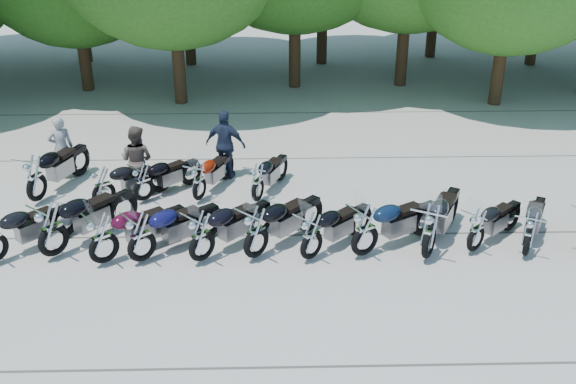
{
  "coord_description": "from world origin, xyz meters",
  "views": [
    {
      "loc": [
        -0.33,
        -11.89,
        7.57
      ],
      "look_at": [
        0.0,
        1.5,
        1.1
      ],
      "focal_mm": 42.0,
      "sensor_mm": 36.0,
      "label": 1
    }
  ],
  "objects_px": {
    "motorcycle_5": "(256,231)",
    "motorcycle_14": "(143,181)",
    "motorcycle_4": "(201,235)",
    "motorcycle_10": "(529,232)",
    "rider_1": "(137,160)",
    "motorcycle_7": "(365,229)",
    "motorcycle_16": "(258,182)",
    "motorcycle_8": "(430,230)",
    "motorcycle_3": "(141,236)",
    "motorcycle_9": "(477,229)",
    "motorcycle_12": "(35,177)",
    "rider_2": "(226,145)",
    "motorcycle_1": "(52,228)",
    "motorcycle_13": "(103,185)",
    "rider_0": "(61,148)",
    "motorcycle_2": "(103,237)",
    "motorcycle_6": "(312,235)",
    "motorcycle_15": "(199,180)"
  },
  "relations": [
    {
      "from": "motorcycle_2",
      "to": "motorcycle_14",
      "type": "height_order",
      "value": "motorcycle_2"
    },
    {
      "from": "motorcycle_9",
      "to": "motorcycle_12",
      "type": "xyz_separation_m",
      "value": [
        -10.21,
        2.67,
        0.12
      ]
    },
    {
      "from": "motorcycle_6",
      "to": "rider_0",
      "type": "height_order",
      "value": "rider_0"
    },
    {
      "from": "motorcycle_7",
      "to": "motorcycle_16",
      "type": "bearing_deg",
      "value": 8.97
    },
    {
      "from": "motorcycle_15",
      "to": "rider_0",
      "type": "height_order",
      "value": "rider_0"
    },
    {
      "from": "motorcycle_9",
      "to": "motorcycle_14",
      "type": "bearing_deg",
      "value": 28.08
    },
    {
      "from": "motorcycle_3",
      "to": "motorcycle_16",
      "type": "relative_size",
      "value": 1.15
    },
    {
      "from": "motorcycle_2",
      "to": "motorcycle_13",
      "type": "distance_m",
      "value": 2.77
    },
    {
      "from": "motorcycle_7",
      "to": "motorcycle_14",
      "type": "distance_m",
      "value": 5.85
    },
    {
      "from": "motorcycle_1",
      "to": "motorcycle_10",
      "type": "distance_m",
      "value": 10.1
    },
    {
      "from": "motorcycle_8",
      "to": "motorcycle_13",
      "type": "xyz_separation_m",
      "value": [
        -7.43,
        2.65,
        -0.12
      ]
    },
    {
      "from": "motorcycle_6",
      "to": "motorcycle_7",
      "type": "relative_size",
      "value": 0.9
    },
    {
      "from": "motorcycle_10",
      "to": "motorcycle_1",
      "type": "bearing_deg",
      "value": 26.9
    },
    {
      "from": "rider_1",
      "to": "motorcycle_5",
      "type": "bearing_deg",
      "value": 150.68
    },
    {
      "from": "motorcycle_2",
      "to": "motorcycle_3",
      "type": "distance_m",
      "value": 0.78
    },
    {
      "from": "motorcycle_16",
      "to": "motorcycle_10",
      "type": "bearing_deg",
      "value": 178.55
    },
    {
      "from": "motorcycle_9",
      "to": "motorcycle_12",
      "type": "height_order",
      "value": "motorcycle_12"
    },
    {
      "from": "motorcycle_3",
      "to": "motorcycle_15",
      "type": "relative_size",
      "value": 1.15
    },
    {
      "from": "motorcycle_4",
      "to": "motorcycle_15",
      "type": "height_order",
      "value": "motorcycle_4"
    },
    {
      "from": "motorcycle_14",
      "to": "rider_2",
      "type": "height_order",
      "value": "rider_2"
    },
    {
      "from": "motorcycle_9",
      "to": "motorcycle_12",
      "type": "bearing_deg",
      "value": 32.62
    },
    {
      "from": "motorcycle_8",
      "to": "motorcycle_12",
      "type": "bearing_deg",
      "value": 10.34
    },
    {
      "from": "motorcycle_4",
      "to": "motorcycle_5",
      "type": "relative_size",
      "value": 0.97
    },
    {
      "from": "motorcycle_15",
      "to": "motorcycle_7",
      "type": "bearing_deg",
      "value": 167.39
    },
    {
      "from": "motorcycle_14",
      "to": "motorcycle_15",
      "type": "xyz_separation_m",
      "value": [
        1.38,
        0.01,
        -0.0
      ]
    },
    {
      "from": "motorcycle_5",
      "to": "motorcycle_14",
      "type": "xyz_separation_m",
      "value": [
        -2.84,
        2.8,
        -0.11
      ]
    },
    {
      "from": "motorcycle_13",
      "to": "rider_0",
      "type": "xyz_separation_m",
      "value": [
        -1.46,
        1.8,
        0.27
      ]
    },
    {
      "from": "motorcycle_5",
      "to": "motorcycle_12",
      "type": "relative_size",
      "value": 0.97
    },
    {
      "from": "motorcycle_4",
      "to": "rider_1",
      "type": "height_order",
      "value": "rider_1"
    },
    {
      "from": "motorcycle_6",
      "to": "motorcycle_5",
      "type": "bearing_deg",
      "value": 42.83
    },
    {
      "from": "motorcycle_10",
      "to": "motorcycle_16",
      "type": "bearing_deg",
      "value": 2.74
    },
    {
      "from": "motorcycle_4",
      "to": "motorcycle_8",
      "type": "xyz_separation_m",
      "value": [
        4.79,
        0.02,
        0.05
      ]
    },
    {
      "from": "motorcycle_12",
      "to": "motorcycle_3",
      "type": "bearing_deg",
      "value": 156.64
    },
    {
      "from": "motorcycle_4",
      "to": "motorcycle_14",
      "type": "bearing_deg",
      "value": -14.83
    },
    {
      "from": "motorcycle_1",
      "to": "rider_0",
      "type": "xyz_separation_m",
      "value": [
        -0.94,
        4.19,
        0.14
      ]
    },
    {
      "from": "motorcycle_4",
      "to": "motorcycle_7",
      "type": "bearing_deg",
      "value": -133.09
    },
    {
      "from": "motorcycle_3",
      "to": "motorcycle_15",
      "type": "distance_m",
      "value": 3.05
    },
    {
      "from": "motorcycle_6",
      "to": "motorcycle_9",
      "type": "xyz_separation_m",
      "value": [
        3.56,
        0.24,
        -0.04
      ]
    },
    {
      "from": "motorcycle_7",
      "to": "motorcycle_10",
      "type": "height_order",
      "value": "motorcycle_7"
    },
    {
      "from": "motorcycle_10",
      "to": "rider_2",
      "type": "bearing_deg",
      "value": -4.82
    },
    {
      "from": "motorcycle_3",
      "to": "motorcycle_12",
      "type": "height_order",
      "value": "motorcycle_12"
    },
    {
      "from": "rider_2",
      "to": "motorcycle_7",
      "type": "bearing_deg",
      "value": 144.01
    },
    {
      "from": "motorcycle_15",
      "to": "motorcycle_10",
      "type": "bearing_deg",
      "value": -177.57
    },
    {
      "from": "motorcycle_4",
      "to": "motorcycle_8",
      "type": "relative_size",
      "value": 0.93
    },
    {
      "from": "motorcycle_9",
      "to": "rider_1",
      "type": "distance_m",
      "value": 8.45
    },
    {
      "from": "motorcycle_16",
      "to": "motorcycle_3",
      "type": "bearing_deg",
      "value": 73.47
    },
    {
      "from": "motorcycle_3",
      "to": "motorcycle_10",
      "type": "distance_m",
      "value": 8.19
    },
    {
      "from": "motorcycle_3",
      "to": "motorcycle_7",
      "type": "xyz_separation_m",
      "value": [
        4.7,
        0.11,
        0.03
      ]
    },
    {
      "from": "motorcycle_4",
      "to": "motorcycle_10",
      "type": "xyz_separation_m",
      "value": [
        6.93,
        0.08,
        -0.07
      ]
    },
    {
      "from": "rider_1",
      "to": "rider_2",
      "type": "xyz_separation_m",
      "value": [
        2.19,
        0.88,
        0.04
      ]
    }
  ]
}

